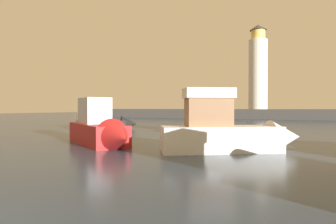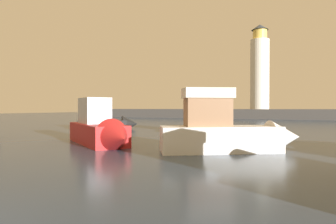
# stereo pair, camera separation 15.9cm
# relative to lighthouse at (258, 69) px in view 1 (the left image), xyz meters

# --- Properties ---
(ground_plane) EXTENTS (220.00, 220.00, 0.00)m
(ground_plane) POSITION_rel_lighthouse_xyz_m (-0.75, -30.67, -10.64)
(ground_plane) COLOR #2D3D51
(breakwater) EXTENTS (84.35, 4.65, 2.10)m
(breakwater) POSITION_rel_lighthouse_xyz_m (-0.75, -0.00, -9.59)
(breakwater) COLOR #423F3D
(breakwater) RESTS_ON ground_plane
(lighthouse) EXTENTS (3.89, 3.89, 18.03)m
(lighthouse) POSITION_rel_lighthouse_xyz_m (0.00, 0.00, 0.00)
(lighthouse) COLOR silver
(lighthouse) RESTS_ON breakwater
(motorboat_0) EXTENTS (6.20, 5.44, 2.67)m
(motorboat_0) POSITION_rel_lighthouse_xyz_m (-12.33, -37.32, -9.93)
(motorboat_0) COLOR black
(motorboat_0) RESTS_ON ground_plane
(motorboat_1) EXTENTS (7.41, 6.13, 3.27)m
(motorboat_1) POSITION_rel_lighthouse_xyz_m (-5.16, -48.56, -9.67)
(motorboat_1) COLOR #B21E1E
(motorboat_1) RESTS_ON ground_plane
(motorboat_2) EXTENTS (4.99, 9.00, 3.51)m
(motorboat_2) POSITION_rel_lighthouse_xyz_m (-1.88, -35.95, -9.68)
(motorboat_2) COLOR silver
(motorboat_2) RESTS_ON ground_plane
(motorboat_5) EXTENTS (7.46, 5.30, 3.49)m
(motorboat_5) POSITION_rel_lighthouse_xyz_m (2.78, -48.14, -9.55)
(motorboat_5) COLOR white
(motorboat_5) RESTS_ON ground_plane
(mooring_buoy) EXTENTS (0.76, 0.76, 0.76)m
(mooring_buoy) POSITION_rel_lighthouse_xyz_m (2.37, -40.89, -10.26)
(mooring_buoy) COLOR #EA5919
(mooring_buoy) RESTS_ON ground_plane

